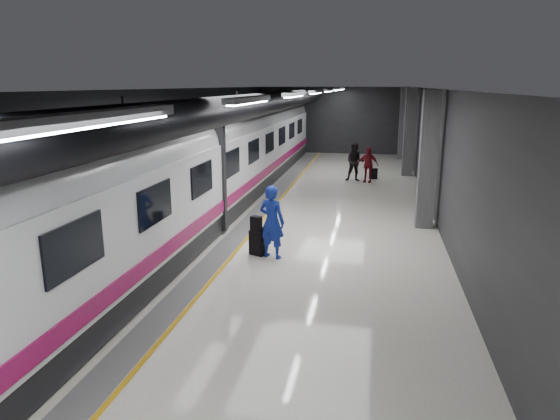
{
  "coord_description": "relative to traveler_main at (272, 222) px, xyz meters",
  "views": [
    {
      "loc": [
        2.83,
        -14.78,
        4.66
      ],
      "look_at": [
        0.43,
        -2.17,
        1.42
      ],
      "focal_mm": 32.0,
      "sensor_mm": 36.0,
      "label": 1
    }
  ],
  "objects": [
    {
      "name": "suitcase_far",
      "position": [
        2.66,
        12.55,
        -0.75
      ],
      "size": [
        0.44,
        0.37,
        0.54
      ],
      "primitive_type": "cube",
      "rotation": [
        0.0,
        0.0,
        0.41
      ],
      "color": "black",
      "rests_on": "ground"
    },
    {
      "name": "traveler_far_b",
      "position": [
        2.38,
        11.59,
        -0.16
      ],
      "size": [
        1.07,
        0.62,
        1.72
      ],
      "primitive_type": "imported",
      "rotation": [
        0.0,
        0.0,
        -0.2
      ],
      "color": "maroon",
      "rests_on": "ground"
    },
    {
      "name": "ground",
      "position": [
        -0.16,
        1.96,
        -1.02
      ],
      "size": [
        40.0,
        40.0,
        0.0
      ],
      "primitive_type": "plane",
      "color": "silver",
      "rests_on": "ground"
    },
    {
      "name": "traveler_far_a",
      "position": [
        1.75,
        11.81,
        -0.07
      ],
      "size": [
        0.95,
        0.75,
        1.89
      ],
      "primitive_type": "imported",
      "rotation": [
        0.0,
        0.0,
        0.03
      ],
      "color": "black",
      "rests_on": "ground"
    },
    {
      "name": "traveler_main",
      "position": [
        0.0,
        0.0,
        0.0
      ],
      "size": [
        0.85,
        0.69,
        2.04
      ],
      "primitive_type": "imported",
      "rotation": [
        0.0,
        0.0,
        2.84
      ],
      "color": "#1637A9",
      "rests_on": "ground"
    },
    {
      "name": "platform_hall",
      "position": [
        -0.45,
        2.91,
        2.52
      ],
      "size": [
        10.02,
        40.02,
        4.51
      ],
      "color": "black",
      "rests_on": "ground"
    },
    {
      "name": "suitcase_main",
      "position": [
        -0.44,
        0.14,
        -0.67
      ],
      "size": [
        0.5,
        0.42,
        0.7
      ],
      "primitive_type": "cube",
      "rotation": [
        0.0,
        0.0,
        -0.4
      ],
      "color": "black",
      "rests_on": "ground"
    },
    {
      "name": "shoulder_bag",
      "position": [
        -0.46,
        0.11,
        -0.11
      ],
      "size": [
        0.34,
        0.25,
        0.41
      ],
      "primitive_type": "cube",
      "rotation": [
        0.0,
        0.0,
        -0.3
      ],
      "color": "black",
      "rests_on": "suitcase_main"
    },
    {
      "name": "train",
      "position": [
        -3.41,
        1.95,
        1.05
      ],
      "size": [
        3.05,
        38.0,
        4.05
      ],
      "color": "black",
      "rests_on": "ground"
    }
  ]
}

